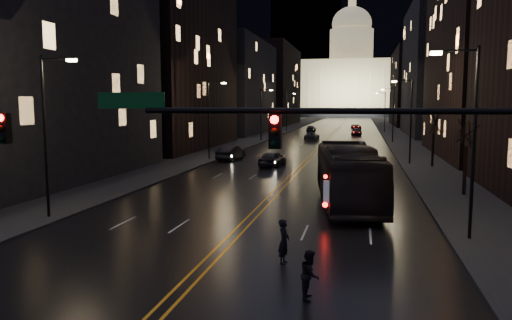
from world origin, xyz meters
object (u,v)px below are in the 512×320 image
Objects in this scene: bus at (348,175)px; receding_car_a at (345,150)px; oncoming_car_a at (272,159)px; oncoming_car_b at (231,153)px; traffic_signal at (359,150)px; pedestrian_a at (284,242)px; pedestrian_b at (310,275)px.

bus reaches higher than receding_car_a.
receding_car_a is (6.93, 13.18, -0.12)m from oncoming_car_a.
oncoming_car_b is at bearing -151.50° from receding_car_a.
traffic_signal is 1.27× the size of bus.
pedestrian_a is 1.11× the size of pedestrian_b.
bus is at bearing -2.53° from pedestrian_a.
pedestrian_b is at bearing -95.29° from receding_car_a.
traffic_signal reaches higher than bus.
pedestrian_a is (-2.15, -12.81, -0.98)m from bus.
receding_car_a is at bearing 84.43° from bus.
oncoming_car_a is 2.90× the size of pedestrian_b.
receding_car_a is at bearing -110.97° from oncoming_car_a.
pedestrian_b is at bearing -150.77° from pedestrian_a.
oncoming_car_a is 31.26m from pedestrian_a.
oncoming_car_b is at bearing 19.05° from pedestrian_b.
bus is 2.67× the size of oncoming_car_b.
bus is at bearing 121.00° from oncoming_car_a.
pedestrian_a is at bearing 115.24° from oncoming_car_b.
bus is (-0.74, 17.81, -3.21)m from traffic_signal.
pedestrian_a is (-1.03, -43.88, 0.22)m from receding_car_a.
traffic_signal is at bearing -136.16° from pedestrian_b.
pedestrian_a is (-2.89, 5.00, -4.19)m from traffic_signal.
traffic_signal is 3.40× the size of oncoming_car_b.
oncoming_car_b is 2.79× the size of pedestrian_a.
oncoming_car_a is 0.94× the size of oncoming_car_b.
oncoming_car_b reaches higher than oncoming_car_a.
pedestrian_b is at bearing 108.83° from oncoming_car_a.
pedestrian_a reaches higher than oncoming_car_a.
receding_car_a is 43.89m from pedestrian_a.
oncoming_car_a reaches higher than receding_car_a.
oncoming_car_a is 14.89m from receding_car_a.
traffic_signal is 10.53× the size of pedestrian_b.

